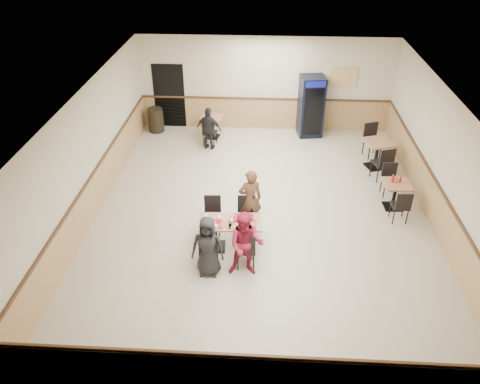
# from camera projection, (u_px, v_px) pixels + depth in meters

# --- Properties ---
(ground) EXTENTS (10.00, 10.00, 0.00)m
(ground) POSITION_uv_depth(u_px,v_px,m) (261.00, 214.00, 11.35)
(ground) COLOR beige
(ground) RESTS_ON ground
(room_shell) EXTENTS (10.00, 10.00, 10.00)m
(room_shell) POSITION_uv_depth(u_px,v_px,m) (327.00, 147.00, 13.10)
(room_shell) COLOR silver
(room_shell) RESTS_ON ground
(main_table) EXTENTS (1.35, 0.72, 0.71)m
(main_table) POSITION_uv_depth(u_px,v_px,m) (230.00, 230.00, 10.03)
(main_table) COLOR black
(main_table) RESTS_ON ground
(main_chairs) EXTENTS (1.24, 1.60, 0.90)m
(main_chairs) POSITION_uv_depth(u_px,v_px,m) (228.00, 231.00, 10.04)
(main_chairs) COLOR black
(main_chairs) RESTS_ON ground
(diner_woman_left) EXTENTS (0.67, 0.45, 1.35)m
(diner_woman_left) POSITION_uv_depth(u_px,v_px,m) (208.00, 247.00, 9.25)
(diner_woman_left) COLOR black
(diner_woman_left) RESTS_ON ground
(diner_woman_right) EXTENTS (0.72, 0.57, 1.46)m
(diner_woman_right) POSITION_uv_depth(u_px,v_px,m) (246.00, 245.00, 9.21)
(diner_woman_right) COLOR maroon
(diner_woman_right) RESTS_ON ground
(diner_man_opposite) EXTENTS (0.62, 0.49, 1.49)m
(diner_man_opposite) POSITION_uv_depth(u_px,v_px,m) (250.00, 199.00, 10.55)
(diner_man_opposite) COLOR #513722
(diner_man_opposite) RESTS_ON ground
(lone_diner) EXTENTS (0.82, 0.50, 1.31)m
(lone_diner) POSITION_uv_depth(u_px,v_px,m) (209.00, 129.00, 13.94)
(lone_diner) COLOR black
(lone_diner) RESTS_ON ground
(tabletop_clutter) EXTENTS (1.16, 0.61, 0.12)m
(tabletop_clutter) POSITION_uv_depth(u_px,v_px,m) (231.00, 222.00, 9.84)
(tabletop_clutter) COLOR #AA0B1B
(tabletop_clutter) RESTS_ON main_table
(side_table_near) EXTENTS (0.68, 0.68, 0.69)m
(side_table_near) POSITION_uv_depth(u_px,v_px,m) (395.00, 191.00, 11.36)
(side_table_near) COLOR black
(side_table_near) RESTS_ON ground
(side_table_near_chair_south) EXTENTS (0.43, 0.43, 0.88)m
(side_table_near_chair_south) POSITION_uv_depth(u_px,v_px,m) (400.00, 205.00, 10.91)
(side_table_near_chair_south) COLOR black
(side_table_near_chair_south) RESTS_ON ground
(side_table_near_chair_north) EXTENTS (0.43, 0.43, 0.88)m
(side_table_near_chair_north) POSITION_uv_depth(u_px,v_px,m) (390.00, 180.00, 11.84)
(side_table_near_chair_north) COLOR black
(side_table_near_chair_north) RESTS_ON ground
(side_table_far) EXTENTS (0.95, 0.95, 0.81)m
(side_table_far) POSITION_uv_depth(u_px,v_px,m) (377.00, 150.00, 13.03)
(side_table_far) COLOR black
(side_table_far) RESTS_ON ground
(side_table_far_chair_south) EXTENTS (0.60, 0.60, 1.02)m
(side_table_far_chair_south) POSITION_uv_depth(u_px,v_px,m) (382.00, 162.00, 12.51)
(side_table_far_chair_south) COLOR black
(side_table_far_chair_south) RESTS_ON ground
(side_table_far_chair_north) EXTENTS (0.60, 0.60, 1.02)m
(side_table_far_chair_north) POSITION_uv_depth(u_px,v_px,m) (373.00, 141.00, 13.59)
(side_table_far_chair_north) COLOR black
(side_table_far_chair_north) RESTS_ON ground
(condiment_caddy) EXTENTS (0.23, 0.06, 0.20)m
(condiment_caddy) POSITION_uv_depth(u_px,v_px,m) (396.00, 179.00, 11.23)
(condiment_caddy) COLOR #A90C25
(condiment_caddy) RESTS_ON side_table_near
(back_table) EXTENTS (0.76, 0.76, 0.71)m
(back_table) POSITION_uv_depth(u_px,v_px,m) (212.00, 124.00, 14.72)
(back_table) COLOR black
(back_table) RESTS_ON ground
(back_table_chair_lone) EXTENTS (0.48, 0.48, 0.89)m
(back_table_chair_lone) POSITION_uv_depth(u_px,v_px,m) (210.00, 132.00, 14.25)
(back_table_chair_lone) COLOR black
(back_table_chair_lone) RESTS_ON ground
(pepsi_cooler) EXTENTS (0.82, 0.82, 1.91)m
(pepsi_cooler) POSITION_uv_depth(u_px,v_px,m) (311.00, 106.00, 14.64)
(pepsi_cooler) COLOR black
(pepsi_cooler) RESTS_ON ground
(trash_bin) EXTENTS (0.49, 0.49, 0.78)m
(trash_bin) POSITION_uv_depth(u_px,v_px,m) (156.00, 120.00, 15.15)
(trash_bin) COLOR black
(trash_bin) RESTS_ON ground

